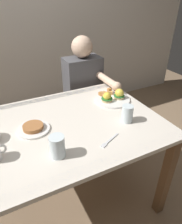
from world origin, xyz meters
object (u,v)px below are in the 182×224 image
side_plate (33,128)px  eggs_benedict_plate (113,98)px  fork (109,141)px  water_glass_near (57,147)px  dining_table (68,137)px  water_glass_far (127,115)px  diner_person (85,89)px

side_plate → eggs_benedict_plate: bearing=9.8°
fork → water_glass_near: (-0.29, 0.02, 0.05)m
dining_table → water_glass_far: 0.42m
diner_person → eggs_benedict_plate: bearing=-87.1°
dining_table → eggs_benedict_plate: size_ratio=4.44×
fork → water_glass_far: (0.21, 0.12, 0.05)m
fork → water_glass_near: 0.30m
fork → eggs_benedict_plate: bearing=55.7°
water_glass_near → side_plate: size_ratio=0.61×
water_glass_near → dining_table: bearing=59.4°
eggs_benedict_plate → water_glass_far: (-0.07, -0.29, 0.03)m
fork → dining_table: bearing=117.9°
fork → side_plate: bearing=139.7°
side_plate → water_glass_near: bearing=-77.4°
dining_table → side_plate: 0.24m
water_glass_near → side_plate: bearing=102.6°
water_glass_near → diner_person: 1.03m
fork → water_glass_far: 0.25m
dining_table → water_glass_near: water_glass_near is taller
eggs_benedict_plate → fork: eggs_benedict_plate is taller
water_glass_far → side_plate: size_ratio=0.57×
dining_table → fork: (0.15, -0.27, 0.11)m
dining_table → side_plate: bearing=172.4°
eggs_benedict_plate → water_glass_far: size_ratio=2.37×
eggs_benedict_plate → fork: size_ratio=1.81×
eggs_benedict_plate → water_glass_near: 0.70m
water_glass_near → water_glass_far: size_ratio=1.06×
fork → diner_person: (0.26, 0.87, -0.09)m
fork → diner_person: size_ratio=0.13×
eggs_benedict_plate → water_glass_near: size_ratio=2.23×
eggs_benedict_plate → fork: (-0.28, -0.41, -0.02)m
dining_table → eggs_benedict_plate: eggs_benedict_plate is taller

